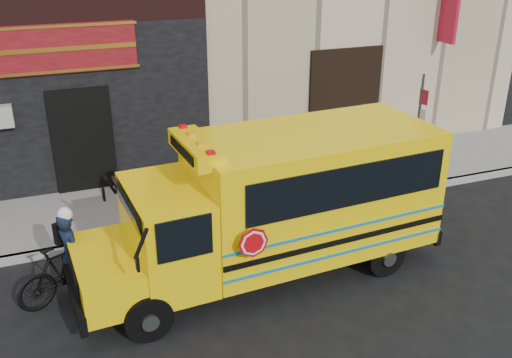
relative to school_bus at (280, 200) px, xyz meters
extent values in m
plane|color=black|center=(0.13, -0.46, -1.51)|extent=(120.00, 120.00, 0.00)
cube|color=#999A94|center=(0.13, 2.14, -1.43)|extent=(40.00, 0.20, 0.15)
cube|color=slate|center=(0.13, 3.64, -1.43)|extent=(40.00, 3.00, 0.15)
cube|color=black|center=(-3.07, 4.94, -0.11)|extent=(1.30, 0.10, 2.50)
cylinder|color=black|center=(-2.77, -1.11, -1.11)|extent=(0.81, 0.33, 0.80)
cylinder|color=black|center=(-2.88, 0.79, -1.11)|extent=(0.81, 0.33, 0.80)
cylinder|color=black|center=(1.82, -0.84, -1.11)|extent=(0.81, 0.33, 0.80)
cylinder|color=black|center=(1.71, 1.06, -1.11)|extent=(0.81, 0.33, 0.80)
cube|color=yellow|center=(-3.27, -0.19, -0.71)|extent=(1.11, 2.05, 0.70)
cube|color=black|center=(-3.82, -0.22, -0.96)|extent=(0.24, 2.05, 0.35)
cube|color=yellow|center=(-2.18, -0.12, -0.21)|extent=(1.32, 2.17, 1.70)
cube|color=black|center=(-2.74, -0.16, 0.19)|extent=(0.16, 1.80, 0.90)
cube|color=yellow|center=(0.67, 0.04, 0.11)|extent=(4.62, 2.46, 2.25)
cube|color=black|center=(2.95, 0.18, -0.96)|extent=(0.25, 2.20, 0.30)
cube|color=black|center=(0.83, -1.06, 0.59)|extent=(3.90, 0.27, 0.75)
cube|color=yellow|center=(-1.58, -0.09, 1.27)|extent=(0.59, 1.63, 0.28)
cylinder|color=red|center=(-1.05, -1.36, 0.04)|extent=(0.52, 0.06, 0.52)
cylinder|color=#444C46|center=(4.78, 2.45, -0.04)|extent=(0.06, 0.06, 2.93)
cube|color=#B0142B|center=(4.80, 2.37, 0.87)|extent=(0.07, 0.26, 0.37)
cube|color=white|center=(4.80, 2.37, 0.42)|extent=(0.07, 0.26, 0.32)
imported|color=black|center=(-3.90, 0.54, -0.96)|extent=(1.89, 1.24, 1.11)
imported|color=black|center=(-3.78, 0.59, -0.71)|extent=(0.60, 0.69, 1.59)
camera|label=1|loc=(-3.84, -8.72, 4.59)|focal=40.00mm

